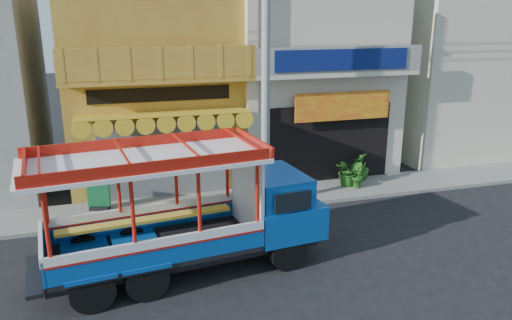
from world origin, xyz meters
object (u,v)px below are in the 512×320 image
Objects in this scene: potted_plant_b at (357,175)px; potted_plant_c at (361,166)px; utility_pole at (271,49)px; green_sign at (99,196)px; songthaew_truck at (204,209)px; potted_plant_a at (348,171)px.

potted_plant_c reaches higher than potted_plant_b.
potted_plant_c is (3.97, 1.34, -4.39)m from utility_pole.
potted_plant_c is (9.25, 0.35, 0.07)m from green_sign.
utility_pole reaches higher than green_sign.
songthaew_truck is 6.79× the size of potted_plant_c.
songthaew_truck reaches higher than green_sign.
potted_plant_a is at bearing -0.48° from green_sign.
utility_pole is at bearing 51.00° from songthaew_truck.
green_sign is (-2.55, 4.36, -0.97)m from songthaew_truck.
potted_plant_c is at bearing 35.14° from songthaew_truck.
potted_plant_a reaches higher than potted_plant_b.
potted_plant_a is 0.86m from potted_plant_c.
potted_plant_c is at bearing 2.19° from green_sign.
utility_pole is 5.52m from potted_plant_a.
green_sign is at bearing 169.37° from utility_pole.
songthaew_truck is at bearing -59.70° from green_sign.
songthaew_truck is at bearing -129.00° from utility_pole.
potted_plant_a is (8.50, -0.07, 0.08)m from green_sign.
potted_plant_c is (0.75, 0.43, -0.01)m from potted_plant_a.
potted_plant_c is (0.55, 0.73, 0.08)m from potted_plant_b.
songthaew_truck is 6.64× the size of potted_plant_a.
songthaew_truck is 7.95× the size of potted_plant_b.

